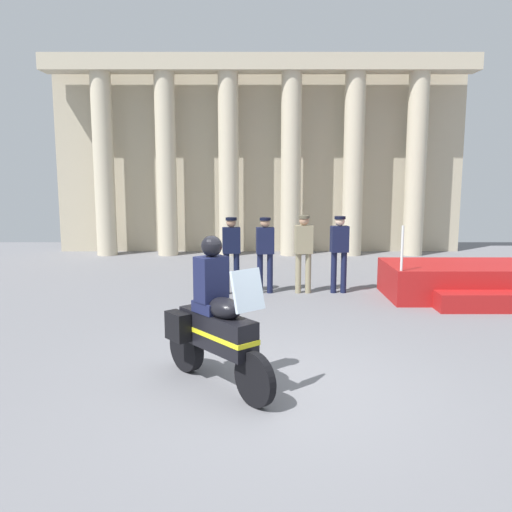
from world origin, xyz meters
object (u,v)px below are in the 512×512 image
object	(u,v)px
officer_in_row_3	(338,248)
officer_in_row_2	(302,248)
officer_in_row_1	(264,249)
reviewing_stand	(460,282)
motorcycle_with_rider	(213,324)
officer_in_row_0	(230,249)
briefcase_on_ground	(205,284)

from	to	relation	value
officer_in_row_3	officer_in_row_2	bearing A→B (deg)	-5.48
officer_in_row_1	officer_in_row_3	xyz separation A→B (m)	(1.64, 0.02, 0.02)
reviewing_stand	officer_in_row_2	xyz separation A→B (m)	(-3.32, 0.50, 0.67)
officer_in_row_1	motorcycle_with_rider	size ratio (longest dim) A/B	0.88
officer_in_row_0	officer_in_row_3	world-z (taller)	officer_in_row_3
officer_in_row_0	briefcase_on_ground	world-z (taller)	officer_in_row_0
officer_in_row_1	briefcase_on_ground	world-z (taller)	officer_in_row_1
officer_in_row_3	officer_in_row_0	bearing A→B (deg)	-4.08
officer_in_row_1	officer_in_row_2	distance (m)	0.85
officer_in_row_3	briefcase_on_ground	xyz separation A→B (m)	(-2.96, 0.07, -0.83)
reviewing_stand	officer_in_row_0	bearing A→B (deg)	175.31
officer_in_row_0	officer_in_row_2	size ratio (longest dim) A/B	0.98
officer_in_row_1	briefcase_on_ground	distance (m)	1.56
officer_in_row_2	motorcycle_with_rider	xyz separation A→B (m)	(-1.57, -5.21, -0.22)
officer_in_row_2	officer_in_row_3	xyz separation A→B (m)	(0.79, 0.02, -0.01)
officer_in_row_0	motorcycle_with_rider	bearing A→B (deg)	83.12
briefcase_on_ground	motorcycle_with_rider	bearing A→B (deg)	-83.53
officer_in_row_1	officer_in_row_3	size ratio (longest dim) A/B	0.98
officer_in_row_2	briefcase_on_ground	size ratio (longest dim) A/B	4.79
motorcycle_with_rider	briefcase_on_ground	size ratio (longest dim) A/B	5.28
officer_in_row_3	briefcase_on_ground	bearing A→B (deg)	-8.31
briefcase_on_ground	reviewing_stand	bearing A→B (deg)	-6.14
officer_in_row_2	officer_in_row_0	bearing A→B (deg)	-3.38
reviewing_stand	officer_in_row_0	xyz separation A→B (m)	(-4.90, 0.40, 0.65)
officer_in_row_3	motorcycle_with_rider	distance (m)	5.75
officer_in_row_0	motorcycle_with_rider	world-z (taller)	motorcycle_with_rider
motorcycle_with_rider	reviewing_stand	bearing A→B (deg)	94.32
officer_in_row_0	officer_in_row_1	world-z (taller)	officer_in_row_0
officer_in_row_0	reviewing_stand	bearing A→B (deg)	168.26
officer_in_row_0	officer_in_row_2	bearing A→B (deg)	176.62
reviewing_stand	officer_in_row_1	world-z (taller)	officer_in_row_1
reviewing_stand	briefcase_on_ground	bearing A→B (deg)	173.86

